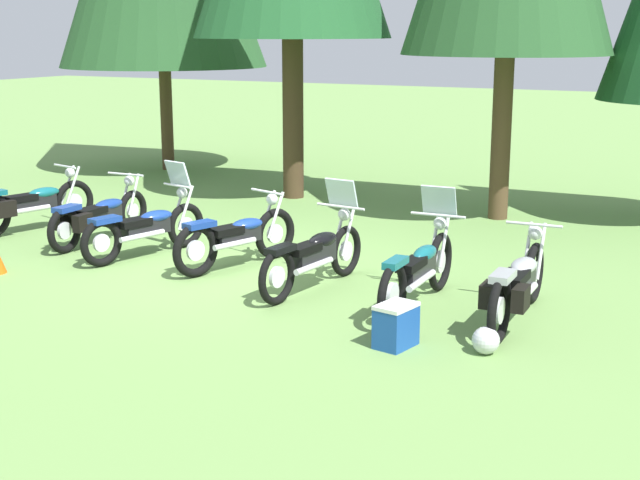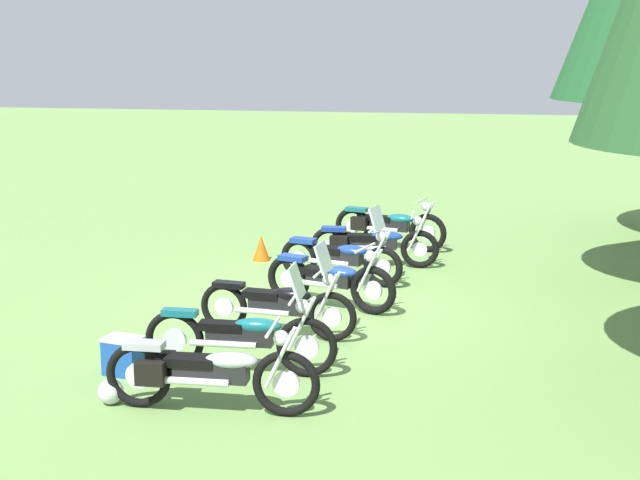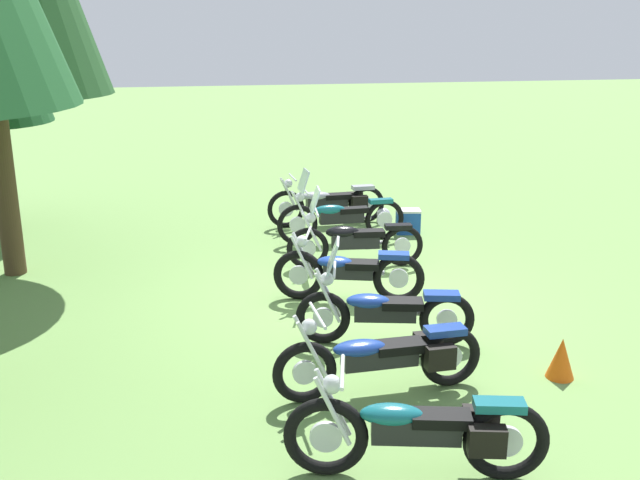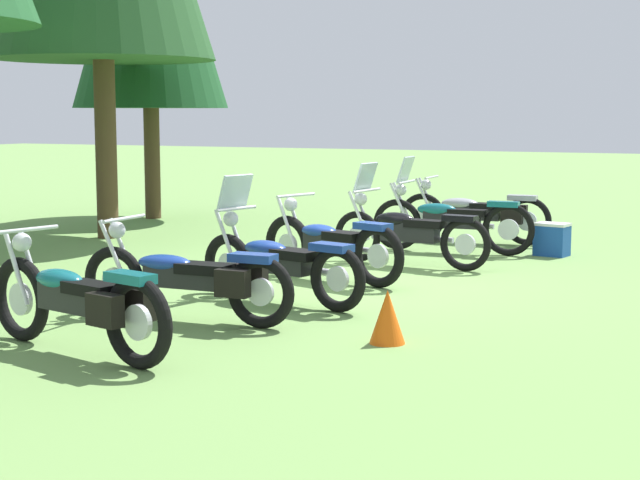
# 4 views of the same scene
# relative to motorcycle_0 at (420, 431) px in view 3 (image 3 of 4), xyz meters

# --- Properties ---
(ground_plane) EXTENTS (80.00, 80.00, 0.00)m
(ground_plane) POSITION_rel_motorcycle_0_xyz_m (4.28, -0.59, -0.46)
(ground_plane) COLOR #6B934C
(motorcycle_0) EXTENTS (0.88, 2.29, 1.03)m
(motorcycle_0) POSITION_rel_motorcycle_0_xyz_m (0.00, 0.00, 0.00)
(motorcycle_0) COLOR black
(motorcycle_0) RESTS_ON ground_plane
(motorcycle_1) EXTENTS (0.70, 2.35, 1.00)m
(motorcycle_1) POSITION_rel_motorcycle_0_xyz_m (1.53, -0.12, -0.02)
(motorcycle_1) COLOR black
(motorcycle_1) RESTS_ON ground_plane
(motorcycle_2) EXTENTS (0.78, 2.20, 1.35)m
(motorcycle_2) POSITION_rel_motorcycle_0_xyz_m (2.76, -0.47, -0.01)
(motorcycle_2) COLOR black
(motorcycle_2) RESTS_ON ground_plane
(motorcycle_3) EXTENTS (0.88, 2.13, 1.03)m
(motorcycle_3) POSITION_rel_motorcycle_0_xyz_m (4.29, -0.39, -0.01)
(motorcycle_3) COLOR black
(motorcycle_3) RESTS_ON ground_plane
(motorcycle_4) EXTENTS (0.73, 2.27, 1.36)m
(motorcycle_4) POSITION_rel_motorcycle_0_xyz_m (5.76, -0.85, 0.01)
(motorcycle_4) COLOR black
(motorcycle_4) RESTS_ON ground_plane
(motorcycle_5) EXTENTS (0.71, 2.42, 1.39)m
(motorcycle_5) POSITION_rel_motorcycle_0_xyz_m (7.24, -0.96, 0.02)
(motorcycle_5) COLOR black
(motorcycle_5) RESTS_ON ground_plane
(motorcycle_6) EXTENTS (0.67, 2.42, 1.03)m
(motorcycle_6) POSITION_rel_motorcycle_0_xyz_m (8.45, -1.03, 0.01)
(motorcycle_6) COLOR black
(motorcycle_6) RESTS_ON ground_plane
(picnic_cooler) EXTENTS (0.40, 0.51, 0.47)m
(picnic_cooler) POSITION_rel_motorcycle_0_xyz_m (7.53, -2.39, -0.22)
(picnic_cooler) COLOR #19479E
(picnic_cooler) RESTS_ON ground_plane
(traffic_cone) EXTENTS (0.32, 0.32, 0.48)m
(traffic_cone) POSITION_rel_motorcycle_0_xyz_m (1.47, -2.20, -0.22)
(traffic_cone) COLOR #EA590F
(traffic_cone) RESTS_ON ground_plane
(dropped_helmet) EXTENTS (0.29, 0.29, 0.29)m
(dropped_helmet) POSITION_rel_motorcycle_0_xyz_m (8.45, -2.17, -0.31)
(dropped_helmet) COLOR silver
(dropped_helmet) RESTS_ON ground_plane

